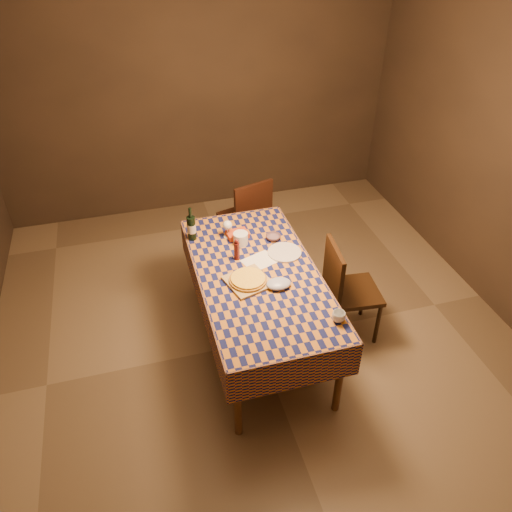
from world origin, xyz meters
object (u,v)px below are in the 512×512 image
object	(u,v)px
bowl	(273,237)
wine_bottle	(191,228)
cutting_board	(248,281)
pizza	(248,279)
dining_table	(258,280)
chair_far	(248,215)
white_plate	(285,252)
chair_right	(345,286)

from	to	relation	value
bowl	wine_bottle	bearing A→B (deg)	163.61
cutting_board	pizza	world-z (taller)	pizza
dining_table	chair_far	world-z (taller)	chair_far
cutting_board	bowl	world-z (taller)	bowl
bowl	white_plate	xyz separation A→B (m)	(0.03, -0.22, -0.01)
wine_bottle	chair_right	world-z (taller)	wine_bottle
cutting_board	chair_right	distance (m)	0.88
dining_table	white_plate	xyz separation A→B (m)	(0.29, 0.19, 0.08)
bowl	chair_right	xyz separation A→B (m)	(0.48, -0.49, -0.27)
dining_table	bowl	size ratio (longest dim) A/B	14.36
wine_bottle	cutting_board	bearing A→B (deg)	-66.24
pizza	chair_far	size ratio (longest dim) A/B	0.37
wine_bottle	chair_far	size ratio (longest dim) A/B	0.33
bowl	cutting_board	bearing A→B (deg)	-125.41
chair_far	pizza	bearing A→B (deg)	-104.74
pizza	bowl	world-z (taller)	pizza
cutting_board	chair_far	xyz separation A→B (m)	(0.35, 1.32, -0.26)
bowl	chair_right	distance (m)	0.73
pizza	white_plate	world-z (taller)	pizza
white_plate	chair_far	world-z (taller)	chair_far
bowl	chair_right	size ratio (longest dim) A/B	0.14
bowl	white_plate	bearing A→B (deg)	-82.53
dining_table	wine_bottle	distance (m)	0.76
chair_far	bowl	bearing A→B (deg)	-89.18
dining_table	white_plate	distance (m)	0.35
dining_table	wine_bottle	world-z (taller)	wine_bottle
white_plate	pizza	bearing A→B (deg)	-143.78
cutting_board	white_plate	distance (m)	0.48
dining_table	pizza	xyz separation A→B (m)	(-0.10, -0.09, 0.11)
dining_table	chair_far	xyz separation A→B (m)	(0.24, 1.23, -0.17)
chair_right	pizza	bearing A→B (deg)	-178.70
cutting_board	chair_right	size ratio (longest dim) A/B	0.33
white_plate	chair_far	xyz separation A→B (m)	(-0.04, 1.04, -0.26)
chair_far	dining_table	bearing A→B (deg)	-101.26
chair_right	cutting_board	bearing A→B (deg)	-178.70
white_plate	chair_right	world-z (taller)	chair_right
bowl	chair_right	world-z (taller)	chair_right
pizza	wine_bottle	size ratio (longest dim) A/B	1.13
cutting_board	wine_bottle	bearing A→B (deg)	113.76
dining_table	chair_far	distance (m)	1.26
chair_far	white_plate	bearing A→B (deg)	-87.75
cutting_board	chair_right	xyz separation A→B (m)	(0.84, 0.02, -0.26)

